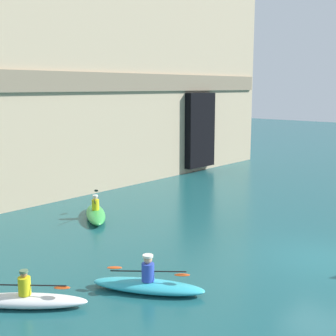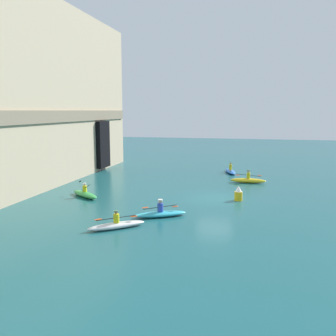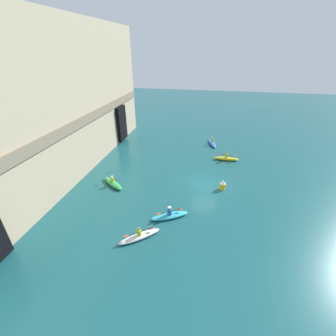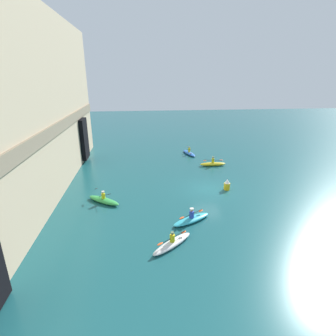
{
  "view_description": "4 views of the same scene",
  "coord_description": "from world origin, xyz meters",
  "px_view_note": "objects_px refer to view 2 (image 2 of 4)",
  "views": [
    {
      "loc": [
        -14.52,
        -5.81,
        5.66
      ],
      "look_at": [
        -0.26,
        6.69,
        2.36
      ],
      "focal_mm": 50.0,
      "sensor_mm": 36.0,
      "label": 1
    },
    {
      "loc": [
        -27.01,
        -2.75,
        6.4
      ],
      "look_at": [
        0.22,
        3.6,
        2.09
      ],
      "focal_mm": 40.0,
      "sensor_mm": 36.0,
      "label": 2
    },
    {
      "loc": [
        -20.19,
        -0.08,
        12.73
      ],
      "look_at": [
        0.7,
        4.13,
        1.27
      ],
      "focal_mm": 24.0,
      "sensor_mm": 36.0,
      "label": 3
    },
    {
      "loc": [
        -22.28,
        6.3,
        10.17
      ],
      "look_at": [
        1.76,
        3.64,
        1.63
      ],
      "focal_mm": 28.0,
      "sensor_mm": 36.0,
      "label": 4
    }
  ],
  "objects_px": {
    "kayak_blue": "(230,171)",
    "kayak_yellow": "(248,180)",
    "kayak_green": "(85,194)",
    "marker_buoy": "(238,194)",
    "kayak_cyan": "(160,213)",
    "kayak_white": "(116,225)"
  },
  "relations": [
    {
      "from": "kayak_green",
      "to": "marker_buoy",
      "type": "bearing_deg",
      "value": -136.0
    },
    {
      "from": "kayak_white",
      "to": "kayak_yellow",
      "type": "bearing_deg",
      "value": -153.59
    },
    {
      "from": "kayak_blue",
      "to": "kayak_yellow",
      "type": "relative_size",
      "value": 1.1
    },
    {
      "from": "kayak_green",
      "to": "kayak_cyan",
      "type": "distance_m",
      "value": 7.81
    },
    {
      "from": "kayak_yellow",
      "to": "marker_buoy",
      "type": "distance_m",
      "value": 6.95
    },
    {
      "from": "kayak_white",
      "to": "marker_buoy",
      "type": "xyz_separation_m",
      "value": [
        8.07,
        -6.21,
        0.29
      ]
    },
    {
      "from": "kayak_green",
      "to": "kayak_cyan",
      "type": "bearing_deg",
      "value": -172.86
    },
    {
      "from": "kayak_blue",
      "to": "kayak_green",
      "type": "bearing_deg",
      "value": -51.47
    },
    {
      "from": "kayak_white",
      "to": "kayak_yellow",
      "type": "distance_m",
      "value": 16.45
    },
    {
      "from": "kayak_white",
      "to": "marker_buoy",
      "type": "bearing_deg",
      "value": -166.86
    },
    {
      "from": "kayak_cyan",
      "to": "kayak_yellow",
      "type": "bearing_deg",
      "value": 39.53
    },
    {
      "from": "kayak_yellow",
      "to": "kayak_green",
      "type": "bearing_deg",
      "value": 35.9
    },
    {
      "from": "kayak_blue",
      "to": "marker_buoy",
      "type": "xyz_separation_m",
      "value": [
        -12.0,
        -1.35,
        0.29
      ]
    },
    {
      "from": "kayak_blue",
      "to": "kayak_white",
      "type": "distance_m",
      "value": 20.66
    },
    {
      "from": "kayak_white",
      "to": "kayak_green",
      "type": "relative_size",
      "value": 0.96
    },
    {
      "from": "marker_buoy",
      "to": "kayak_white",
      "type": "bearing_deg",
      "value": 142.42
    },
    {
      "from": "kayak_green",
      "to": "marker_buoy",
      "type": "relative_size",
      "value": 2.9
    },
    {
      "from": "kayak_blue",
      "to": "kayak_white",
      "type": "height_order",
      "value": "kayak_blue"
    },
    {
      "from": "kayak_blue",
      "to": "kayak_cyan",
      "type": "height_order",
      "value": "kayak_blue"
    },
    {
      "from": "kayak_blue",
      "to": "kayak_yellow",
      "type": "xyz_separation_m",
      "value": [
        -5.09,
        -1.91,
        0.05
      ]
    },
    {
      "from": "kayak_blue",
      "to": "kayak_white",
      "type": "xyz_separation_m",
      "value": [
        -20.08,
        4.86,
        0.01
      ]
    },
    {
      "from": "kayak_yellow",
      "to": "kayak_cyan",
      "type": "bearing_deg",
      "value": 68.27
    }
  ]
}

